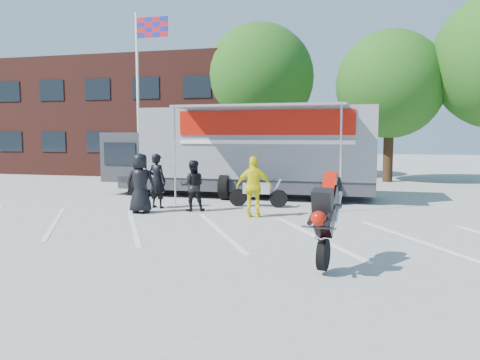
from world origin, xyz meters
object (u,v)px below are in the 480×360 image
at_px(transporter_truck, 245,196).
at_px(spectator_leather_b, 157,181).
at_px(flagpole, 143,78).
at_px(tree_mid, 390,85).
at_px(parked_motorcycle, 258,207).
at_px(stunt_bike_rider, 331,265).
at_px(tree_left, 259,79).
at_px(spectator_leather_c, 193,186).
at_px(spectator_hivis, 254,187).
at_px(spectator_leather_a, 140,183).

relative_size(transporter_truck, spectator_leather_b, 5.99).
bearing_deg(flagpole, tree_mid, 23.97).
bearing_deg(tree_mid, parked_motorcycle, -115.43).
height_order(flagpole, stunt_bike_rider, flagpole).
bearing_deg(spectator_leather_b, stunt_bike_rider, 152.81).
relative_size(tree_mid, transporter_truck, 0.71).
distance_m(tree_left, spectator_leather_b, 12.85).
relative_size(spectator_leather_c, spectator_hivis, 0.90).
xyz_separation_m(tree_left, stunt_bike_rider, (5.10, -17.42, -5.57)).
bearing_deg(flagpole, spectator_leather_b, -60.58).
xyz_separation_m(parked_motorcycle, spectator_leather_c, (-1.85, -1.32, 0.81)).
bearing_deg(transporter_truck, parked_motorcycle, -66.14).
distance_m(tree_left, spectator_leather_c, 13.11).
bearing_deg(tree_left, flagpole, -125.28).
bearing_deg(flagpole, parked_motorcycle, -36.73).
bearing_deg(flagpole, transporter_truck, -23.60).
distance_m(flagpole, tree_left, 7.37).
height_order(tree_left, spectator_hivis, tree_left).
distance_m(stunt_bike_rider, spectator_leather_c, 7.04).
bearing_deg(spectator_leather_a, stunt_bike_rider, 132.30).
bearing_deg(spectator_leather_c, spectator_leather_a, 9.02).
bearing_deg(tree_left, spectator_hivis, -78.59).
height_order(stunt_bike_rider, spectator_leather_a, spectator_leather_a).
distance_m(flagpole, spectator_leather_c, 8.86).
bearing_deg(transporter_truck, stunt_bike_rider, -65.94).
distance_m(flagpole, spectator_leather_b, 7.98).
xyz_separation_m(tree_mid, spectator_hivis, (-4.42, -11.81, -4.04)).
bearing_deg(spectator_hivis, tree_mid, -117.81).
xyz_separation_m(transporter_truck, spectator_hivis, (1.33, -4.41, 0.90)).
relative_size(parked_motorcycle, spectator_leather_c, 1.25).
bearing_deg(stunt_bike_rider, tree_mid, 91.83).
distance_m(spectator_leather_b, spectator_leather_c, 1.37).
bearing_deg(tree_left, spectator_leather_c, -87.90).
distance_m(transporter_truck, spectator_hivis, 4.69).
xyz_separation_m(parked_motorcycle, spectator_leather_a, (-3.29, -2.09, 0.93)).
relative_size(parked_motorcycle, spectator_hivis, 1.12).
xyz_separation_m(spectator_leather_c, spectator_hivis, (2.14, -0.60, 0.09)).
height_order(flagpole, spectator_leather_a, flagpole).
relative_size(tree_left, spectator_leather_c, 5.32).
height_order(stunt_bike_rider, spectator_leather_b, spectator_leather_b).
bearing_deg(parked_motorcycle, spectator_leather_a, 120.69).
bearing_deg(spectator_leather_c, tree_mid, -139.47).
distance_m(tree_left, parked_motorcycle, 12.44).
bearing_deg(tree_left, spectator_leather_b, -94.30).
relative_size(tree_left, spectator_leather_a, 4.63).
distance_m(tree_mid, spectator_leather_b, 14.08).
bearing_deg(stunt_bike_rider, tree_left, 114.75).
height_order(transporter_truck, stunt_bike_rider, transporter_truck).
bearing_deg(transporter_truck, spectator_leather_c, -100.98).
bearing_deg(flagpole, tree_left, 54.72).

